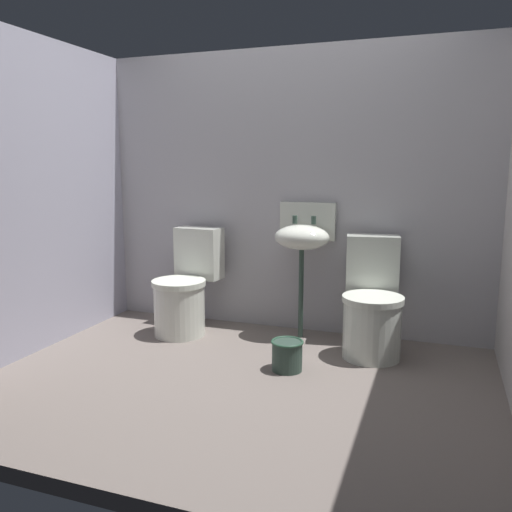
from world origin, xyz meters
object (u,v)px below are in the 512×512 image
(toilet_left, at_px, (185,291))
(sink, at_px, (303,236))
(bucket, at_px, (287,355))
(toilet_right, at_px, (372,307))

(toilet_left, xyz_separation_m, sink, (0.86, 0.19, 0.43))
(toilet_left, height_order, bucket, toilet_left)
(bucket, bearing_deg, sink, 97.14)
(toilet_right, height_order, sink, sink)
(toilet_left, xyz_separation_m, toilet_right, (1.40, 0.00, 0.00))
(sink, distance_m, bucket, 0.94)
(sink, relative_size, bucket, 4.83)
(toilet_right, distance_m, sink, 0.71)
(toilet_left, xyz_separation_m, bucket, (0.95, -0.49, -0.22))
(toilet_left, relative_size, bucket, 3.80)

